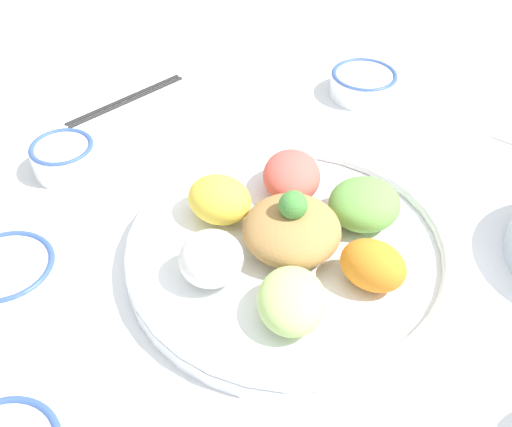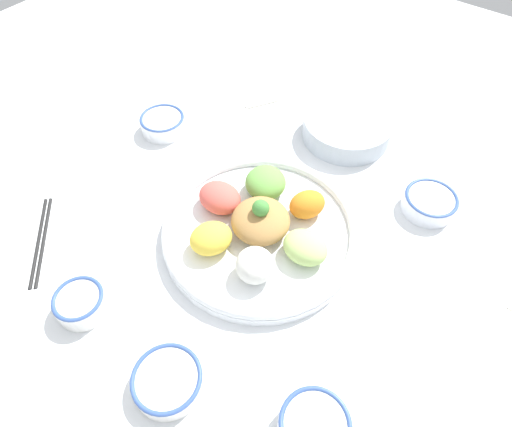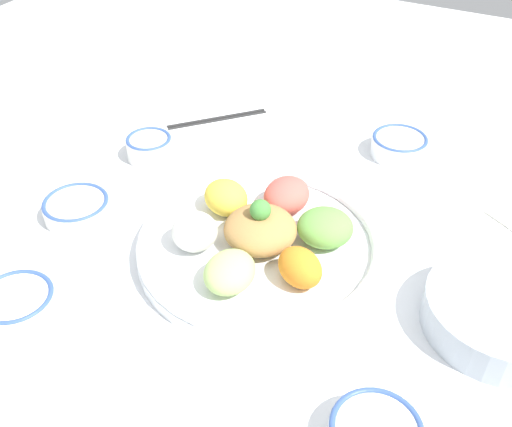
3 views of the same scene
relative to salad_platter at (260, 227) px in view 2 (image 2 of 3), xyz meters
The scene contains 11 objects.
ground_plane 0.04m from the salad_platter, 164.31° to the right, with size 2.40×2.40×0.00m, color white.
salad_platter is the anchor object (origin of this frame).
sauce_bowl_red 0.32m from the salad_platter, 78.90° to the right, with size 0.11×0.11×0.03m.
rice_bowl_blue 0.35m from the salad_platter, 114.99° to the right, with size 0.09×0.09×0.04m.
sauce_bowl_dark 0.36m from the salad_platter, 40.48° to the right, with size 0.10×0.10×0.05m.
rice_bowl_plain 0.39m from the salad_platter, 163.96° to the left, with size 0.11×0.11×0.04m.
sauce_bowl_far 0.35m from the salad_platter, 48.38° to the left, with size 0.11×0.11×0.04m.
side_serving_bowl 0.36m from the salad_platter, 92.24° to the left, with size 0.21×0.21×0.05m.
chopsticks_pair_near 0.43m from the salad_platter, 140.54° to the right, with size 0.17×0.16×0.01m.
serving_spoon_main 0.47m from the salad_platter, 17.69° to the left, with size 0.04×0.13×0.01m.
serving_spoon_extra 0.43m from the salad_platter, 121.85° to the left, with size 0.09×0.12×0.01m.
Camera 2 is at (0.32, -0.39, 0.69)m, focal length 30.00 mm.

